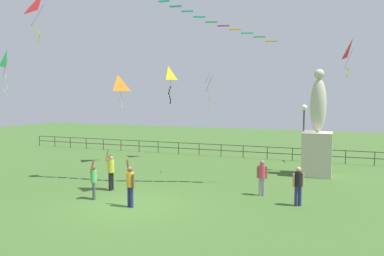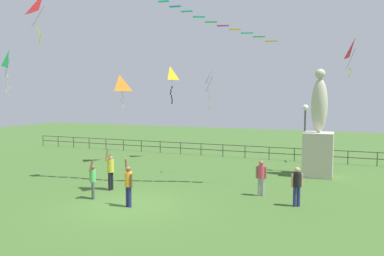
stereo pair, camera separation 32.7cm
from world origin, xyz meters
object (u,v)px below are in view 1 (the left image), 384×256
at_px(kite_0, 44,6).
at_px(kite_4, 212,78).
at_px(statue_monument, 317,141).
at_px(lamppost, 304,123).
at_px(person_0, 130,183).
at_px(person_3, 262,175).
at_px(person_1, 94,179).
at_px(kite_1, 353,50).
at_px(kite_5, 7,60).
at_px(kite_3, 168,76).
at_px(kite_2, 118,84).
at_px(person_4, 111,170).
at_px(person_2, 298,183).

height_order(kite_0, kite_4, kite_0).
distance_m(statue_monument, lamppost, 1.56).
relative_size(person_0, person_3, 1.21).
xyz_separation_m(person_1, kite_4, (3.30, 6.72, 4.72)).
xyz_separation_m(kite_1, kite_5, (-18.30, -11.08, -1.06)).
xyz_separation_m(person_0, kite_5, (-9.59, 2.89, 5.63)).
bearing_deg(kite_3, kite_5, -122.65).
xyz_separation_m(person_3, kite_5, (-14.32, -0.91, 5.68)).
bearing_deg(person_1, kite_5, 161.88).
relative_size(kite_2, kite_5, 0.83).
xyz_separation_m(person_0, kite_0, (-6.64, 2.62, 8.31)).
xyz_separation_m(person_4, kite_4, (3.50, 5.05, 4.59)).
distance_m(lamppost, person_2, 7.81).
bearing_deg(person_0, kite_0, 158.46).
bearing_deg(person_3, kite_4, 136.65).
relative_size(kite_4, kite_5, 0.86).
bearing_deg(person_4, person_3, 13.42).
height_order(person_4, kite_2, kite_2).
xyz_separation_m(kite_3, kite_4, (4.94, -4.79, -0.52)).
relative_size(person_3, kite_2, 0.74).
relative_size(person_1, person_2, 1.08).
xyz_separation_m(lamppost, kite_1, (2.70, 3.75, 4.67)).
height_order(person_4, kite_5, kite_5).
distance_m(person_3, kite_1, 12.83).
height_order(person_2, person_3, person_2).
xyz_separation_m(person_2, kite_0, (-13.09, -0.07, 8.35)).
bearing_deg(person_3, person_4, -166.58).
height_order(lamppost, kite_1, kite_1).
distance_m(lamppost, person_0, 12.02).
bearing_deg(kite_0, person_0, -21.54).
xyz_separation_m(person_2, kite_4, (-5.29, 4.47, 4.67)).
bearing_deg(person_1, kite_2, 115.61).
bearing_deg(person_2, person_1, -165.36).
relative_size(kite_0, kite_2, 1.16).
distance_m(person_2, kite_1, 13.33).
relative_size(lamppost, person_1, 2.28).
height_order(kite_1, kite_2, kite_1).
distance_m(person_4, kite_0, 9.35).
relative_size(kite_0, kite_5, 0.96).
distance_m(person_3, kite_2, 12.96).
bearing_deg(person_3, person_0, -141.25).
distance_m(kite_1, kite_5, 21.42).
relative_size(statue_monument, person_2, 3.71).
xyz_separation_m(person_2, kite_5, (-16.04, 0.20, 5.68)).
distance_m(lamppost, kite_3, 10.43).
bearing_deg(person_2, kite_3, 137.84).
bearing_deg(person_1, kite_3, 98.14).
distance_m(statue_monument, kite_0, 16.76).
height_order(lamppost, person_1, lamppost).
bearing_deg(person_4, kite_5, 173.90).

